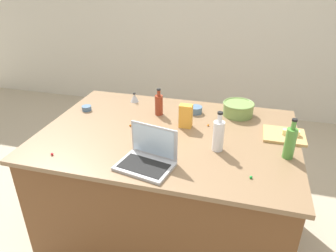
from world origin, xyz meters
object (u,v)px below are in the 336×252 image
laptop (148,157)px  kitchen_timer (134,98)px  bottle_olive (290,142)px  ramekin_small (87,108)px  ramekin_medium (195,110)px  candy_bag (186,116)px  bottle_vinegar (218,135)px  cutting_board (284,135)px  bottle_soy (159,104)px  mixing_bowl_large (238,109)px  butter_stick_left (291,133)px

laptop → kitchen_timer: bearing=115.2°
bottle_olive → ramekin_small: bottle_olive is taller
ramekin_medium → candy_bag: 0.26m
ramekin_small → candy_bag: size_ratio=0.44×
bottle_vinegar → ramekin_small: 1.13m
cutting_board → candy_bag: bearing=-177.0°
bottle_olive → bottle_soy: bearing=157.6°
cutting_board → ramekin_medium: size_ratio=2.59×
mixing_bowl_large → kitchen_timer: mixing_bowl_large is taller
bottle_soy → cutting_board: size_ratio=0.77×
laptop → kitchen_timer: laptop is taller
ramekin_small → bottle_soy: bearing=7.7°
kitchen_timer → candy_bag: size_ratio=0.45×
ramekin_small → kitchen_timer: bearing=41.5°
bottle_vinegar → bottle_olive: (0.42, 0.02, -0.00)m
ramekin_small → ramekin_medium: (0.84, 0.18, 0.01)m
butter_stick_left → candy_bag: (-0.71, -0.03, 0.05)m
mixing_bowl_large → ramekin_small: bearing=-169.1°
bottle_vinegar → ramekin_small: size_ratio=3.47×
laptop → butter_stick_left: (0.82, 0.55, -0.01)m
bottle_soy → laptop: bearing=-78.7°
ramekin_small → candy_bag: bearing=-5.1°
bottle_olive → laptop: bearing=-159.7°
cutting_board → butter_stick_left: size_ratio=2.48×
mixing_bowl_large → ramekin_medium: (-0.32, -0.05, -0.03)m
butter_stick_left → ramekin_small: 1.53m
butter_stick_left → kitchen_timer: (-1.23, 0.31, -0.00)m
laptop → bottle_vinegar: bottle_vinegar is taller
bottle_soy → bottle_vinegar: bottle_vinegar is taller
laptop → butter_stick_left: laptop is taller
bottle_olive → candy_bag: (-0.68, 0.23, -0.02)m
candy_bag → ramekin_small: bearing=174.9°
laptop → cutting_board: bearing=35.3°
bottle_olive → cutting_board: bearing=91.0°
mixing_bowl_large → bottle_olive: size_ratio=0.92×
bottle_olive → butter_stick_left: (0.04, 0.26, -0.07)m
kitchen_timer → candy_bag: candy_bag is taller
bottle_vinegar → bottle_olive: 0.42m
bottle_soy → cutting_board: 0.93m
mixing_bowl_large → bottle_soy: (-0.59, -0.15, 0.03)m
butter_stick_left → ramekin_medium: size_ratio=1.04×
laptop → ramekin_small: 0.93m
ramekin_small → kitchen_timer: 0.41m
kitchen_timer → ramekin_medium: bearing=-9.6°
cutting_board → bottle_vinegar: bearing=-145.4°
mixing_bowl_large → ramekin_small: size_ratio=3.17×
bottle_olive → candy_bag: bottle_olive is taller
laptop → mixing_bowl_large: 0.94m
bottle_olive → cutting_board: bottle_olive is taller
cutting_board → butter_stick_left: (0.04, 0.00, 0.03)m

